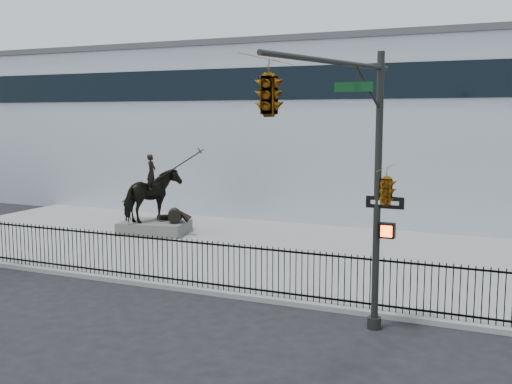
% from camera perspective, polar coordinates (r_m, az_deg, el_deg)
% --- Properties ---
extents(ground, '(120.00, 120.00, 0.00)m').
position_cam_1_polar(ground, '(18.60, -10.87, -9.87)').
color(ground, black).
rests_on(ground, ground).
extents(plaza, '(30.00, 12.00, 0.15)m').
position_cam_1_polar(plaza, '(24.47, -1.55, -5.38)').
color(plaza, gray).
rests_on(plaza, ground).
extents(building, '(44.00, 14.00, 9.00)m').
position_cam_1_polar(building, '(36.08, 7.26, 5.75)').
color(building, silver).
rests_on(building, ground).
extents(picket_fence, '(22.10, 0.10, 1.50)m').
position_cam_1_polar(picket_fence, '(19.37, -8.83, -6.36)').
color(picket_fence, black).
rests_on(picket_fence, plaza).
extents(statue_plinth, '(3.27, 2.54, 0.55)m').
position_cam_1_polar(statue_plinth, '(27.47, -9.64, -3.33)').
color(statue_plinth, '#585550').
rests_on(statue_plinth, plaza).
extents(equestrian_statue, '(3.70, 2.66, 3.19)m').
position_cam_1_polar(equestrian_statue, '(27.23, -9.59, -0.38)').
color(equestrian_statue, black).
rests_on(equestrian_statue, statue_plinth).
extents(traffic_signal_right, '(2.17, 6.86, 7.00)m').
position_cam_1_polar(traffic_signal_right, '(13.15, 7.33, 4.63)').
color(traffic_signal_right, '#252722').
rests_on(traffic_signal_right, ground).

